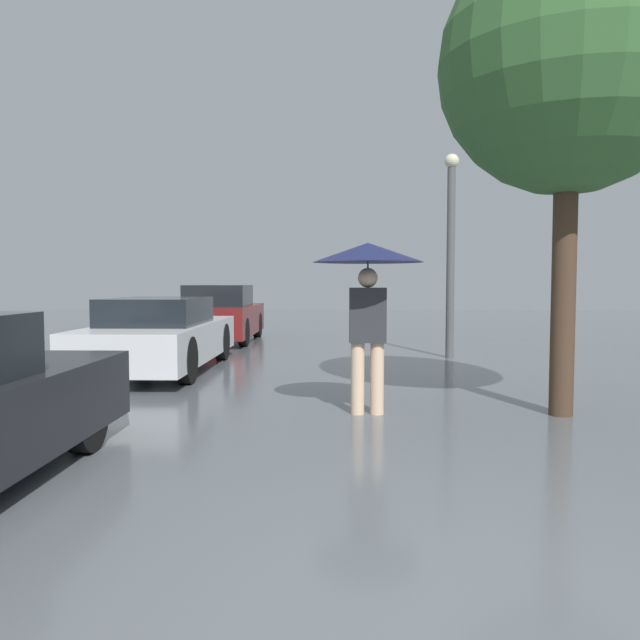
{
  "coord_description": "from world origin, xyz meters",
  "views": [
    {
      "loc": [
        -0.43,
        -2.52,
        1.44
      ],
      "look_at": [
        -0.6,
        4.21,
        1.03
      ],
      "focal_mm": 35.0,
      "sensor_mm": 36.0,
      "label": 1
    }
  ],
  "objects_px": {
    "parked_car_middle": "(161,336)",
    "tree": "(569,65)",
    "parked_car_farthest": "(220,315)",
    "pedestrian": "(368,273)",
    "street_lamp": "(451,243)"
  },
  "relations": [
    {
      "from": "parked_car_middle",
      "to": "tree",
      "type": "bearing_deg",
      "value": -31.85
    },
    {
      "from": "parked_car_farthest",
      "to": "street_lamp",
      "type": "height_order",
      "value": "street_lamp"
    },
    {
      "from": "parked_car_farthest",
      "to": "tree",
      "type": "distance_m",
      "value": 10.28
    },
    {
      "from": "pedestrian",
      "to": "parked_car_farthest",
      "type": "distance_m",
      "value": 8.92
    },
    {
      "from": "pedestrian",
      "to": "parked_car_middle",
      "type": "height_order",
      "value": "pedestrian"
    },
    {
      "from": "parked_car_middle",
      "to": "parked_car_farthest",
      "type": "xyz_separation_m",
      "value": [
        0.04,
        5.01,
        0.06
      ]
    },
    {
      "from": "pedestrian",
      "to": "parked_car_middle",
      "type": "distance_m",
      "value": 4.67
    },
    {
      "from": "parked_car_middle",
      "to": "street_lamp",
      "type": "relative_size",
      "value": 1.15
    },
    {
      "from": "parked_car_middle",
      "to": "parked_car_farthest",
      "type": "height_order",
      "value": "parked_car_farthest"
    },
    {
      "from": "tree",
      "to": "pedestrian",
      "type": "bearing_deg",
      "value": -179.93
    },
    {
      "from": "parked_car_middle",
      "to": "parked_car_farthest",
      "type": "relative_size",
      "value": 1.12
    },
    {
      "from": "pedestrian",
      "to": "parked_car_middle",
      "type": "bearing_deg",
      "value": 134.14
    },
    {
      "from": "parked_car_farthest",
      "to": "tree",
      "type": "relative_size",
      "value": 0.77
    },
    {
      "from": "street_lamp",
      "to": "pedestrian",
      "type": "bearing_deg",
      "value": -109.56
    },
    {
      "from": "pedestrian",
      "to": "street_lamp",
      "type": "bearing_deg",
      "value": 70.44
    }
  ]
}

